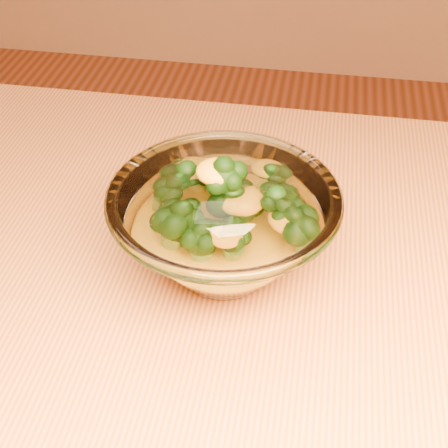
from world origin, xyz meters
name	(u,v)px	position (x,y,z in m)	size (l,w,h in m)	color
table	(143,419)	(0.00, 0.00, 0.65)	(1.20, 0.80, 0.75)	#BE6039
glass_bowl	(224,228)	(0.06, 0.11, 0.80)	(0.20, 0.20, 0.09)	white
cheese_sauce	(224,244)	(0.06, 0.11, 0.78)	(0.12, 0.12, 0.03)	yellow
broccoli_heap	(226,207)	(0.06, 0.12, 0.81)	(0.14, 0.12, 0.08)	black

